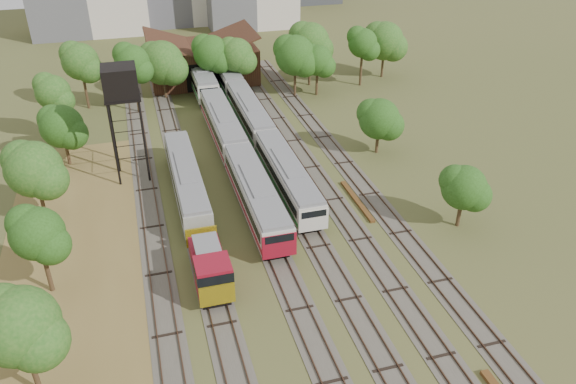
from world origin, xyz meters
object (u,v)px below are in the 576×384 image
object	(u,v)px
shunter_locomotive	(210,269)
water_tower	(120,85)
railcar_red_set	(238,157)
railcar_green_set	(250,114)

from	to	relation	value
shunter_locomotive	water_tower	world-z (taller)	water_tower
railcar_red_set	shunter_locomotive	xyz separation A→B (m)	(-6.00, -18.39, -0.22)
railcar_red_set	water_tower	distance (m)	14.08
water_tower	railcar_green_set	bearing A→B (deg)	32.13
railcar_red_set	railcar_green_set	xyz separation A→B (m)	(4.00, 11.79, -0.12)
railcar_red_set	water_tower	xyz separation A→B (m)	(-11.05, 2.33, 8.40)
railcar_green_set	water_tower	bearing A→B (deg)	-147.87
railcar_green_set	shunter_locomotive	size ratio (longest dim) A/B	6.43
railcar_green_set	water_tower	distance (m)	19.71
railcar_red_set	railcar_green_set	bearing A→B (deg)	71.25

